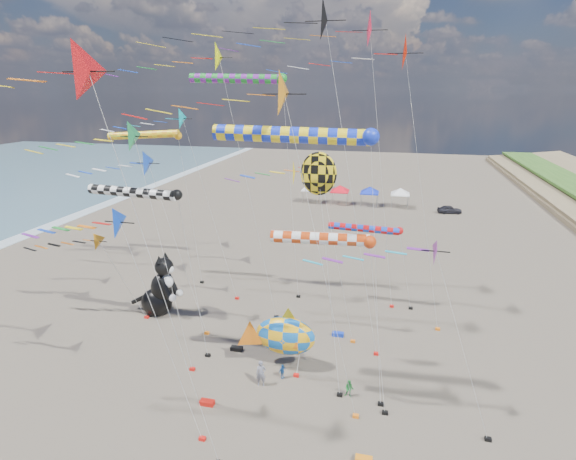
{
  "coord_description": "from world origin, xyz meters",
  "views": [
    {
      "loc": [
        7.73,
        -14.98,
        18.78
      ],
      "look_at": [
        1.31,
        12.0,
        10.1
      ],
      "focal_mm": 28.0,
      "sensor_mm": 36.0,
      "label": 1
    }
  ],
  "objects_px": {
    "cat_inflatable": "(158,284)",
    "parked_car": "(450,209)",
    "fish_inflatable": "(285,336)",
    "child_blue": "(282,371)",
    "person_adult": "(261,374)",
    "child_green": "(349,389)"
  },
  "relations": [
    {
      "from": "child_green",
      "to": "cat_inflatable",
      "type": "bearing_deg",
      "value": 164.05
    },
    {
      "from": "parked_car",
      "to": "cat_inflatable",
      "type": "bearing_deg",
      "value": 135.79
    },
    {
      "from": "cat_inflatable",
      "to": "person_adult",
      "type": "height_order",
      "value": "cat_inflatable"
    },
    {
      "from": "person_adult",
      "to": "child_green",
      "type": "xyz_separation_m",
      "value": [
        5.79,
        0.19,
        -0.31
      ]
    },
    {
      "from": "cat_inflatable",
      "to": "fish_inflatable",
      "type": "relative_size",
      "value": 0.99
    },
    {
      "from": "fish_inflatable",
      "to": "cat_inflatable",
      "type": "bearing_deg",
      "value": 157.52
    },
    {
      "from": "person_adult",
      "to": "child_green",
      "type": "bearing_deg",
      "value": -13.52
    },
    {
      "from": "fish_inflatable",
      "to": "child_green",
      "type": "xyz_separation_m",
      "value": [
        4.79,
        -2.28,
        -1.86
      ]
    },
    {
      "from": "child_green",
      "to": "person_adult",
      "type": "bearing_deg",
      "value": -170.74
    },
    {
      "from": "child_blue",
      "to": "person_adult",
      "type": "bearing_deg",
      "value": 166.7
    },
    {
      "from": "cat_inflatable",
      "to": "child_blue",
      "type": "xyz_separation_m",
      "value": [
        12.63,
        -6.53,
        -2.31
      ]
    },
    {
      "from": "cat_inflatable",
      "to": "child_green",
      "type": "distance_m",
      "value": 18.92
    },
    {
      "from": "cat_inflatable",
      "to": "child_blue",
      "type": "relative_size",
      "value": 5.39
    },
    {
      "from": "person_adult",
      "to": "parked_car",
      "type": "bearing_deg",
      "value": 55.74
    },
    {
      "from": "cat_inflatable",
      "to": "person_adult",
      "type": "relative_size",
      "value": 3.12
    },
    {
      "from": "cat_inflatable",
      "to": "child_blue",
      "type": "distance_m",
      "value": 14.4
    },
    {
      "from": "fish_inflatable",
      "to": "parked_car",
      "type": "height_order",
      "value": "fish_inflatable"
    },
    {
      "from": "parked_car",
      "to": "fish_inflatable",
      "type": "bearing_deg",
      "value": 151.48
    },
    {
      "from": "fish_inflatable",
      "to": "person_adult",
      "type": "distance_m",
      "value": 3.09
    },
    {
      "from": "child_blue",
      "to": "fish_inflatable",
      "type": "bearing_deg",
      "value": 40.62
    },
    {
      "from": "person_adult",
      "to": "fish_inflatable",
      "type": "bearing_deg",
      "value": 52.51
    },
    {
      "from": "cat_inflatable",
      "to": "parked_car",
      "type": "height_order",
      "value": "cat_inflatable"
    }
  ]
}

